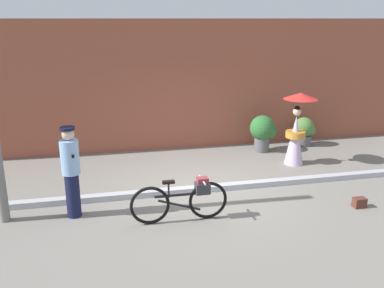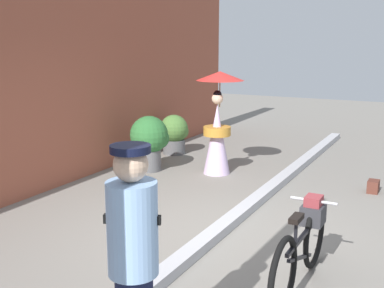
{
  "view_description": "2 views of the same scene",
  "coord_description": "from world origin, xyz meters",
  "px_view_note": "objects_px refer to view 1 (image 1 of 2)",
  "views": [
    {
      "loc": [
        -2.07,
        -8.14,
        3.58
      ],
      "look_at": [
        -0.18,
        0.3,
        0.99
      ],
      "focal_mm": 39.37,
      "sensor_mm": 36.0,
      "label": 1
    },
    {
      "loc": [
        -5.18,
        -2.38,
        2.39
      ],
      "look_at": [
        0.48,
        0.58,
        1.03
      ],
      "focal_mm": 46.13,
      "sensor_mm": 36.0,
      "label": 2
    }
  ],
  "objects_px": {
    "potted_plant_by_door": "(263,131)",
    "backpack_on_pavement": "(360,202)",
    "person_officer": "(71,170)",
    "person_with_parasol": "(296,128)",
    "bicycle_near_officer": "(184,199)",
    "potted_plant_small": "(304,131)"
  },
  "relations": [
    {
      "from": "bicycle_near_officer",
      "to": "backpack_on_pavement",
      "type": "distance_m",
      "value": 3.51
    },
    {
      "from": "person_officer",
      "to": "person_with_parasol",
      "type": "bearing_deg",
      "value": 19.01
    },
    {
      "from": "backpack_on_pavement",
      "to": "person_with_parasol",
      "type": "bearing_deg",
      "value": 92.05
    },
    {
      "from": "person_with_parasol",
      "to": "potted_plant_small",
      "type": "height_order",
      "value": "person_with_parasol"
    },
    {
      "from": "potted_plant_by_door",
      "to": "bicycle_near_officer",
      "type": "bearing_deg",
      "value": -129.3
    },
    {
      "from": "person_officer",
      "to": "potted_plant_small",
      "type": "xyz_separation_m",
      "value": [
        6.37,
        3.3,
        -0.48
      ]
    },
    {
      "from": "bicycle_near_officer",
      "to": "person_officer",
      "type": "distance_m",
      "value": 2.13
    },
    {
      "from": "person_officer",
      "to": "person_with_parasol",
      "type": "height_order",
      "value": "person_with_parasol"
    },
    {
      "from": "potted_plant_by_door",
      "to": "backpack_on_pavement",
      "type": "bearing_deg",
      "value": -82.78
    },
    {
      "from": "bicycle_near_officer",
      "to": "person_officer",
      "type": "height_order",
      "value": "person_officer"
    },
    {
      "from": "person_officer",
      "to": "backpack_on_pavement",
      "type": "bearing_deg",
      "value": -8.74
    },
    {
      "from": "person_officer",
      "to": "potted_plant_small",
      "type": "distance_m",
      "value": 7.19
    },
    {
      "from": "person_with_parasol",
      "to": "potted_plant_small",
      "type": "distance_m",
      "value": 1.84
    },
    {
      "from": "person_with_parasol",
      "to": "potted_plant_by_door",
      "type": "bearing_deg",
      "value": 108.49
    },
    {
      "from": "bicycle_near_officer",
      "to": "potted_plant_by_door",
      "type": "distance_m",
      "value": 4.73
    },
    {
      "from": "person_with_parasol",
      "to": "backpack_on_pavement",
      "type": "xyz_separation_m",
      "value": [
        0.1,
        -2.69,
        -0.84
      ]
    },
    {
      "from": "potted_plant_by_door",
      "to": "backpack_on_pavement",
      "type": "xyz_separation_m",
      "value": [
        0.49,
        -3.86,
        -0.49
      ]
    },
    {
      "from": "potted_plant_by_door",
      "to": "potted_plant_small",
      "type": "height_order",
      "value": "potted_plant_by_door"
    },
    {
      "from": "bicycle_near_officer",
      "to": "backpack_on_pavement",
      "type": "height_order",
      "value": "bicycle_near_officer"
    },
    {
      "from": "bicycle_near_officer",
      "to": "person_with_parasol",
      "type": "distance_m",
      "value": 4.23
    },
    {
      "from": "person_with_parasol",
      "to": "person_officer",
      "type": "bearing_deg",
      "value": -160.99
    },
    {
      "from": "bicycle_near_officer",
      "to": "person_officer",
      "type": "xyz_separation_m",
      "value": [
        -1.98,
        0.63,
        0.5
      ]
    }
  ]
}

